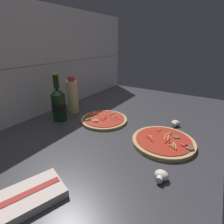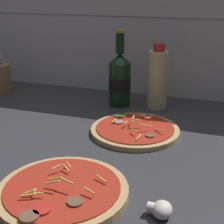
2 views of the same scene
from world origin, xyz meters
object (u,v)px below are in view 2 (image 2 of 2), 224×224
(oil_bottle, at_px, (158,79))
(mushroom_left, at_px, (161,209))
(pizza_far, at_px, (135,130))
(pizza_near, at_px, (63,191))
(beer_bottle, at_px, (120,79))

(oil_bottle, distance_m, mushroom_left, 0.58)
(pizza_far, bearing_deg, pizza_near, -98.95)
(oil_bottle, bearing_deg, pizza_near, -96.55)
(pizza_near, relative_size, oil_bottle, 1.21)
(pizza_near, bearing_deg, beer_bottle, 96.17)
(beer_bottle, distance_m, mushroom_left, 0.60)
(beer_bottle, xyz_separation_m, mushroom_left, (0.25, -0.54, -0.08))
(mushroom_left, bearing_deg, pizza_far, 112.46)
(beer_bottle, xyz_separation_m, oil_bottle, (0.12, 0.02, 0.01))
(pizza_near, xyz_separation_m, oil_bottle, (0.06, 0.56, 0.09))
(pizza_near, relative_size, mushroom_left, 5.78)
(beer_bottle, bearing_deg, mushroom_left, -65.37)
(pizza_near, distance_m, oil_bottle, 0.57)
(pizza_far, distance_m, beer_bottle, 0.25)
(pizza_far, relative_size, mushroom_left, 5.50)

